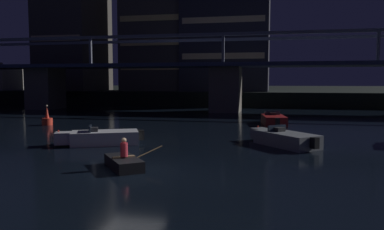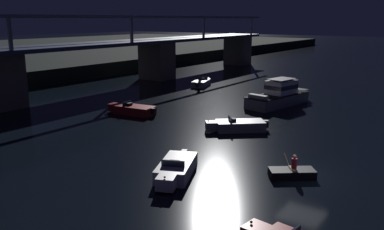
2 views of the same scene
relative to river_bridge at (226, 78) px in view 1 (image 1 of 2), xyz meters
name	(u,v)px [view 1 (image 1 of 2)]	position (x,y,z in m)	size (l,w,h in m)	color
ground_plane	(132,172)	(0.00, -32.28, -4.20)	(400.00, 400.00, 0.00)	black
far_riverbank	(249,92)	(0.00, 48.01, -3.10)	(240.00, 80.00, 2.20)	black
river_bridge	(226,78)	(0.00, 0.00, 0.00)	(105.72, 6.40, 9.38)	#605B51
tower_west_tall	(160,33)	(-13.07, 15.33, 7.75)	(11.74, 8.54, 19.80)	#423D38
tower_central	(228,9)	(-1.82, 17.26, 11.62)	(13.57, 13.74, 27.54)	#282833
speedboat_near_right	(273,120)	(5.81, -13.03, -3.78)	(2.32, 5.23, 1.16)	maroon
speedboat_mid_center	(284,139)	(6.42, -24.25, -3.78)	(4.20, 4.55, 1.16)	gray
speedboat_far_left	(101,138)	(-4.30, -26.10, -3.78)	(5.01, 3.24, 1.16)	silver
channel_buoy	(47,120)	(-13.37, -17.66, -3.72)	(0.90, 0.90, 1.76)	red
dinghy_with_paddler	(124,162)	(-0.57, -31.74, -3.92)	(2.68, 2.73, 1.36)	black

